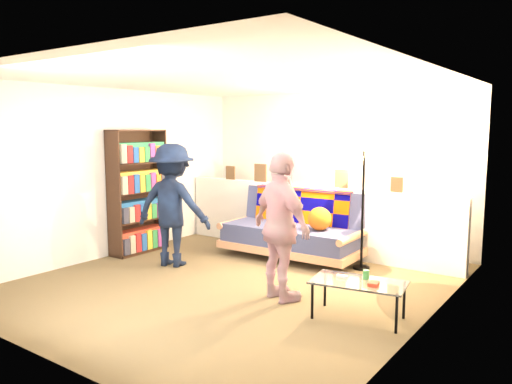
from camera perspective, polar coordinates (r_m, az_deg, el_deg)
ground at (r=6.13m, az=-2.21°, el=-10.18°), size 5.00×5.00×0.00m
room_shell at (r=6.23m, az=0.38°, el=5.75°), size 4.60×5.05×2.45m
half_wall_ledge at (r=7.47m, az=6.26°, el=-3.06°), size 4.45×0.15×1.00m
ledge_decor at (r=7.48m, az=4.74°, el=2.20°), size 2.97×0.02×0.45m
futon_sofa at (r=7.16m, az=4.44°, el=-4.30°), size 2.02×1.01×0.86m
bookshelf at (r=7.57m, az=-13.33°, el=-0.41°), size 0.30×0.91×1.82m
coffee_table at (r=5.00m, az=11.72°, el=-10.24°), size 0.96×0.63×0.46m
floor_lamp at (r=6.59m, az=12.40°, el=1.09°), size 0.33×0.30×1.62m
person_left at (r=6.75m, az=-9.51°, el=-1.49°), size 1.18×0.87×1.64m
person_right at (r=5.31m, az=2.92°, el=-4.04°), size 1.01×0.73×1.60m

